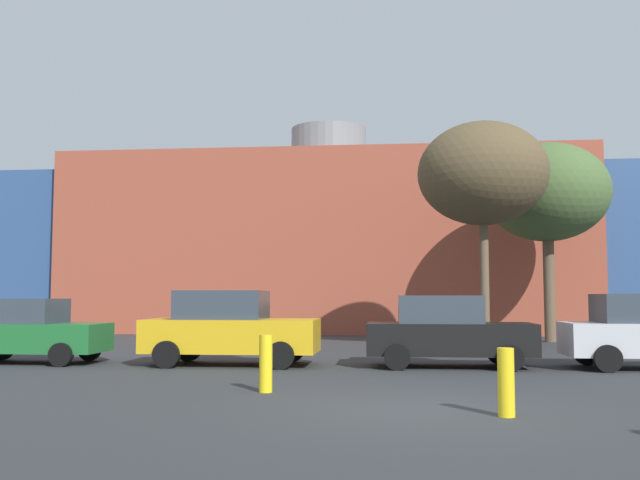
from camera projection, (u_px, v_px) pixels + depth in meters
ground_plane at (414, 409)px, 11.04m from camera, size 200.00×200.00×0.00m
building_backdrop at (329, 249)px, 38.03m from camera, size 43.38×10.62×10.71m
parked_car_0 at (29, 331)px, 18.82m from camera, size 3.88×1.91×1.68m
parked_car_1 at (229, 328)px, 18.29m from camera, size 4.36×2.14×1.89m
parked_car_2 at (447, 331)px, 17.73m from camera, size 4.07×2.00×1.76m
bare_tree_0 at (483, 174)px, 24.38m from camera, size 4.40×4.40×7.68m
bare_tree_1 at (547, 193)px, 28.12m from camera, size 4.83×4.83×7.76m
bollard_yellow_0 at (266, 364)px, 13.04m from camera, size 0.24×0.24×1.04m
bollard_yellow_1 at (506, 382)px, 10.38m from camera, size 0.24×0.24×0.99m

